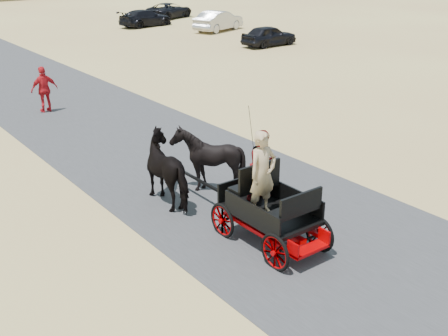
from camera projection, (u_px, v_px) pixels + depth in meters
ground at (382, 273)px, 10.89m from camera, size 140.00×140.00×0.00m
road at (382, 273)px, 10.89m from camera, size 6.00×140.00×0.01m
carriage at (270, 227)px, 11.89m from camera, size 1.30×2.40×0.72m
horse_left at (171, 169)px, 13.61m from camera, size 0.91×2.01×1.70m
horse_right at (208, 160)px, 14.23m from camera, size 1.37×1.54×1.70m
driver_man at (263, 174)px, 11.34m from camera, size 0.66×0.43×1.80m
passenger_woman at (263, 165)px, 12.07m from camera, size 0.77×0.60×1.58m
pedestrian at (44, 89)px, 20.95m from camera, size 1.01×0.42×1.73m
car_a at (269, 36)px, 34.49m from camera, size 3.74×1.58×1.26m
car_b at (219, 21)px, 40.38m from camera, size 4.59×2.83×1.43m
car_c at (145, 18)px, 42.54m from camera, size 4.53×2.41×1.25m
car_d at (169, 10)px, 47.16m from camera, size 4.99×3.58×1.26m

